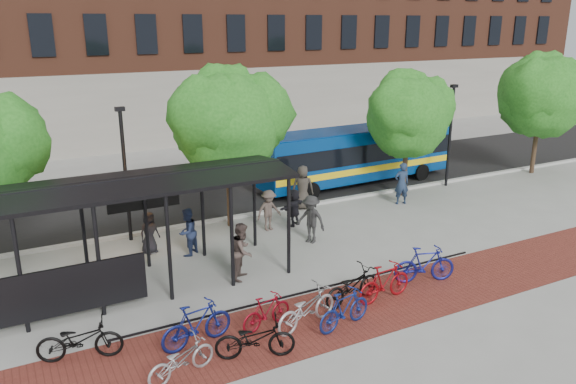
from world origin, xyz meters
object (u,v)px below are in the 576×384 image
pedestrian_3 (269,210)px  pedestrian_9 (311,219)px  bike_9 (385,282)px  pedestrian_0 (149,232)px  bus (356,152)px  bus_shelter (116,198)px  bike_0 (80,340)px  tree_d (542,92)px  bike_4 (255,339)px  bike_5 (267,311)px  pedestrian_6 (303,187)px  pedestrian_2 (187,232)px  pedestrian_5 (294,207)px  lamp_post_left (125,171)px  bike_6 (306,308)px  pedestrian_8 (243,251)px  tree_c (409,111)px  bike_7 (344,309)px  bike_8 (352,286)px  bike_3 (197,324)px  bike_2 (181,359)px  tree_b (229,118)px  pedestrian_7 (402,183)px  lamp_post_right (450,133)px

pedestrian_3 → pedestrian_9: size_ratio=0.90×
bike_9 → pedestrian_0: 8.72m
bus → bus_shelter: bearing=-155.9°
bus_shelter → bike_0: bearing=-117.7°
tree_d → bike_4: 23.39m
bus → bike_5: (-10.25, -10.70, -1.18)m
pedestrian_6 → pedestrian_2: bearing=51.3°
bike_4 → pedestrian_5: bearing=-14.1°
lamp_post_left → bike_6: lamp_post_left is taller
tree_d → pedestrian_8: 20.50m
tree_c → bike_9: (-7.44, -8.24, -3.46)m
pedestrian_2 → bike_7: bearing=70.1°
bike_8 → pedestrian_5: 6.84m
tree_d → lamp_post_left: (-22.10, 0.25, -1.72)m
bus → lamp_post_left: bearing=-170.8°
bike_0 → bike_3: (2.77, -0.75, 0.06)m
bike_3 → pedestrian_5: pedestrian_5 is taller
lamp_post_left → pedestrian_5: size_ratio=3.30×
bike_0 → bike_2: bike_0 is taller
bike_4 → bike_7: (2.76, 0.18, 0.03)m
pedestrian_0 → pedestrian_2: pedestrian_2 is taller
bus_shelter → tree_d: bearing=9.4°
bike_9 → pedestrian_5: 7.00m
bus_shelter → tree_b: 6.64m
bike_6 → pedestrian_5: 8.02m
tree_c → bike_9: size_ratio=3.02×
bike_0 → bike_5: (4.74, -0.79, -0.06)m
bus_shelter → pedestrian_0: size_ratio=6.73×
pedestrian_9 → tree_b: bearing=-178.0°
tree_d → bike_9: 18.80m
pedestrian_8 → bike_4: bearing=-159.1°
pedestrian_2 → pedestrian_7: 10.60m
bike_7 → bike_4: bearing=81.9°
lamp_post_left → pedestrian_6: lamp_post_left is taller
lamp_post_right → bike_3: (-16.15, -8.23, -2.14)m
lamp_post_left → pedestrian_9: (6.00, -3.44, -1.82)m
tree_b → pedestrian_7: (7.95, -1.04, -3.48)m
pedestrian_5 → lamp_post_right: bearing=162.4°
pedestrian_2 → bike_8: bearing=81.2°
bike_2 → pedestrian_8: 5.47m
bike_3 → pedestrian_5: (6.47, 6.70, 0.17)m
tree_d → pedestrian_9: tree_d is taller
tree_d → bike_5: size_ratio=4.04×
pedestrian_2 → bike_5: bearing=55.3°
bus_shelter → lamp_post_left: 4.24m
bike_2 → bike_4: 1.87m
tree_c → bike_8: tree_c is taller
tree_b → bike_8: (0.59, -7.91, -3.91)m
bike_0 → bike_9: bike_9 is taller
bus → bike_0: bearing=-148.7°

